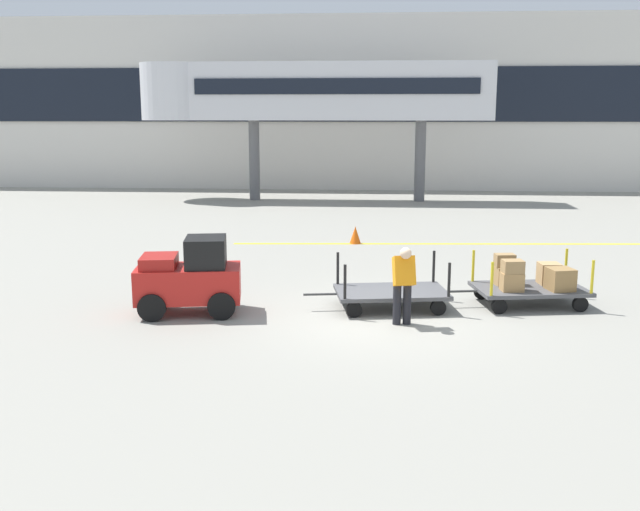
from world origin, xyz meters
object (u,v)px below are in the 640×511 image
Objects in this scene: baggage_tug at (190,278)px; baggage_cart_lead at (391,293)px; baggage_handler at (403,282)px; safety_cone_far at (355,235)px; baggage_cart_middle at (531,281)px.

baggage_cart_lead is (4.10, 0.68, -0.41)m from baggage_tug.
baggage_handler reaches higher than baggage_cart_lead.
baggage_tug is 8.95m from safety_cone_far.
baggage_cart_lead is at bearing -82.81° from safety_cone_far.
baggage_tug is at bearing -170.58° from baggage_cart_lead.
safety_cone_far is at bearing 97.19° from baggage_cart_lead.
baggage_cart_middle is 5.60× the size of safety_cone_far.
baggage_handler is 2.84× the size of safety_cone_far.
baggage_handler is at bearing -82.45° from safety_cone_far.
safety_cone_far is at bearing 97.55° from baggage_handler.
baggage_tug reaches higher than baggage_cart_lead.
baggage_cart_lead is 7.76m from safety_cone_far.
baggage_cart_middle is at bearing 9.15° from baggage_cart_lead.
baggage_tug is 4.35m from baggage_handler.
baggage_handler reaches higher than safety_cone_far.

